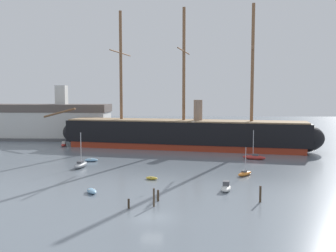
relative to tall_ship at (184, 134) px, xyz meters
The scene contains 18 objects.
ground_plane 54.55m from the tall_ship, 93.51° to the right, with size 400.00×400.00×0.00m, color slate.
tall_ship is the anchor object (origin of this frame).
dinghy_foreground_left 46.21m from the tall_ship, 106.14° to the right, with size 2.31×2.83×0.62m.
motorboat_foreground_right 42.70m from the tall_ship, 81.41° to the right, with size 2.05×3.55×1.40m.
dinghy_near_centre 36.01m from the tall_ship, 98.15° to the right, with size 2.22×1.40×0.49m.
sailboat_mid_left 32.82m from the tall_ship, 126.82° to the right, with size 2.13×5.31×6.72m.
sailboat_mid_right 33.75m from the tall_ship, 71.42° to the right, with size 3.35×3.63×4.95m.
dinghy_alongside_bow 27.72m from the tall_ship, 134.26° to the right, with size 2.84×1.26×0.67m.
sailboat_alongside_stern 22.14m from the tall_ship, 45.69° to the right, with size 5.06×2.92×6.31m.
motorboat_far_left 32.80m from the tall_ship, behind, with size 1.93×3.37×1.33m.
dinghy_far_right 29.11m from the tall_ship, ahead, with size 2.85×2.78×0.66m.
motorboat_distant_centre 10.10m from the tall_ship, 94.24° to the left, with size 2.64×3.52×1.37m.
mooring_piling_nearest 47.93m from the tall_ship, 93.74° to the right, with size 0.29×0.29×1.46m, color #423323.
mooring_piling_left_pair 50.38m from the tall_ship, 93.95° to the right, with size 0.25×0.25×2.32m, color #4C3D2D.
mooring_piling_right_pair 48.80m from the tall_ship, 77.96° to the right, with size 0.28×0.28×2.13m, color #423323.
mooring_piling_midwater 51.63m from the tall_ship, 97.22° to the right, with size 0.27×0.27×1.21m, color #382B1E.
dockside_warehouse_left 46.45m from the tall_ship, 155.46° to the left, with size 40.32×13.82×16.82m.
seagull_in_flight 31.13m from the tall_ship, 86.84° to the right, with size 0.67×0.90×0.13m.
Camera 1 is at (3.72, -40.72, 13.89)m, focal length 39.50 mm.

